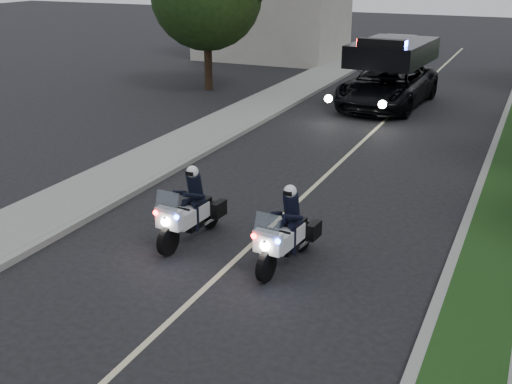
# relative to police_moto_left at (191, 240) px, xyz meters

# --- Properties ---
(ground) EXTENTS (120.00, 120.00, 0.00)m
(ground) POSITION_rel_police_moto_left_xyz_m (1.32, -0.84, 0.00)
(ground) COLOR black
(ground) RESTS_ON ground
(curb_right) EXTENTS (0.20, 60.00, 0.15)m
(curb_right) POSITION_rel_police_moto_left_xyz_m (5.42, 9.16, 0.07)
(curb_right) COLOR gray
(curb_right) RESTS_ON ground
(curb_left) EXTENTS (0.20, 60.00, 0.15)m
(curb_left) POSITION_rel_police_moto_left_xyz_m (-2.78, 9.16, 0.07)
(curb_left) COLOR gray
(curb_left) RESTS_ON ground
(sidewalk_left) EXTENTS (2.00, 60.00, 0.16)m
(sidewalk_left) POSITION_rel_police_moto_left_xyz_m (-3.88, 9.16, 0.08)
(sidewalk_left) COLOR gray
(sidewalk_left) RESTS_ON ground
(lane_marking) EXTENTS (0.12, 50.00, 0.01)m
(lane_marking) POSITION_rel_police_moto_left_xyz_m (1.32, 9.16, 0.00)
(lane_marking) COLOR #BFB78C
(lane_marking) RESTS_ON ground
(police_moto_left) EXTENTS (0.83, 2.02, 1.68)m
(police_moto_left) POSITION_rel_police_moto_left_xyz_m (0.00, 0.00, 0.00)
(police_moto_left) COLOR silver
(police_moto_left) RESTS_ON ground
(police_moto_right) EXTENTS (0.86, 2.01, 1.66)m
(police_moto_right) POSITION_rel_police_moto_left_xyz_m (2.33, -0.22, 0.00)
(police_moto_right) COLOR white
(police_moto_right) RESTS_ON ground
(police_suv) EXTENTS (3.31, 6.46, 3.05)m
(police_suv) POSITION_rel_police_moto_left_xyz_m (0.77, 14.90, 0.00)
(police_suv) COLOR black
(police_suv) RESTS_ON ground
(bicycle) EXTENTS (0.73, 1.93, 0.99)m
(bicycle) POSITION_rel_police_moto_left_xyz_m (-0.73, 22.59, 0.00)
(bicycle) COLOR black
(bicycle) RESTS_ON ground
(cyclist) EXTENTS (0.65, 0.46, 1.72)m
(cyclist) POSITION_rel_police_moto_left_xyz_m (-0.73, 22.59, 0.00)
(cyclist) COLOR black
(cyclist) RESTS_ON ground
(tree_left_near) EXTENTS (6.12, 6.12, 8.29)m
(tree_left_near) POSITION_rel_police_moto_left_xyz_m (-7.54, 14.89, 0.00)
(tree_left_near) COLOR #1E3A13
(tree_left_near) RESTS_ON ground
(tree_left_far) EXTENTS (8.24, 8.24, 10.38)m
(tree_left_far) POSITION_rel_police_moto_left_xyz_m (-7.86, 24.85, 0.00)
(tree_left_far) COLOR black
(tree_left_far) RESTS_ON ground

